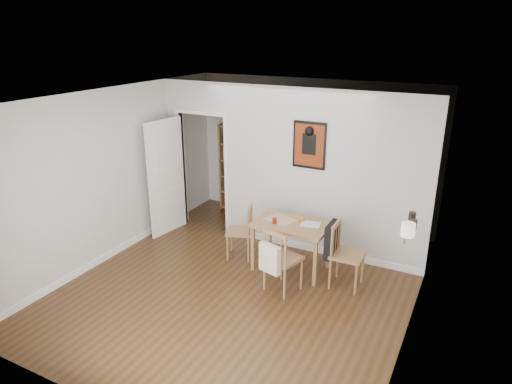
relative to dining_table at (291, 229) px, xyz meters
The scene contains 15 objects.
ground 1.02m from the dining_table, 122.82° to the right, with size 5.20×5.20×0.00m, color #4E2E19.
room_shell 0.99m from the dining_table, 115.70° to the left, with size 5.20×5.20×5.20m.
dining_table is the anchor object (origin of this frame).
chair_left 0.90m from the dining_table, behind, with size 0.54×0.54×0.85m.
chair_right 0.88m from the dining_table, ahead, with size 0.54×0.48×0.94m.
chair_front 0.63m from the dining_table, 78.04° to the right, with size 0.58×0.61×0.93m.
bookshelf 2.55m from the dining_table, 136.94° to the left, with size 0.72×0.29×1.70m.
fireplace 1.78m from the dining_table, 13.39° to the right, with size 0.45×1.25×1.16m.
red_glass 0.28m from the dining_table, 153.53° to the right, with size 0.07×0.07×0.08m, color maroon.
orange_fruit 0.21m from the dining_table, 48.44° to the left, with size 0.08×0.08×0.08m, color orange.
placemat 0.22m from the dining_table, 166.38° to the left, with size 0.42×0.32×0.00m, color beige.
notebook 0.29m from the dining_table, 15.87° to the left, with size 0.28×0.20×0.01m, color silver.
mantel_lamp 2.00m from the dining_table, 25.30° to the right, with size 0.15×0.15×0.24m.
ceramic_jar_a 1.83m from the dining_table, 11.87° to the right, with size 0.09×0.09×0.11m, color black.
ceramic_jar_b 1.75m from the dining_table, ahead, with size 0.09×0.09×0.11m, color black.
Camera 1 is at (2.74, -4.96, 3.40)m, focal length 32.00 mm.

